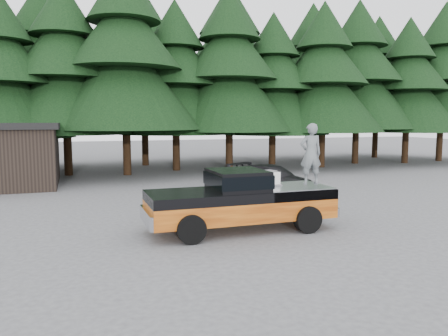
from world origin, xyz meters
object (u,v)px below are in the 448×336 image
object	(u,v)px
air_compressor	(268,179)
man_on_bed	(311,154)
pickup_truck	(240,209)
parked_car	(271,179)

from	to	relation	value
air_compressor	man_on_bed	bearing A→B (deg)	-18.95
pickup_truck	air_compressor	size ratio (longest dim) A/B	9.47
air_compressor	man_on_bed	size ratio (longest dim) A/B	0.31
air_compressor	parked_car	distance (m)	6.62
pickup_truck	man_on_bed	distance (m)	3.05
air_compressor	man_on_bed	xyz separation A→B (m)	(1.51, -0.10, 0.79)
man_on_bed	air_compressor	bearing A→B (deg)	5.18
man_on_bed	parked_car	xyz separation A→B (m)	(1.40, 5.98, -1.68)
pickup_truck	parked_car	size ratio (longest dim) A/B	1.31
parked_car	air_compressor	bearing A→B (deg)	-141.55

